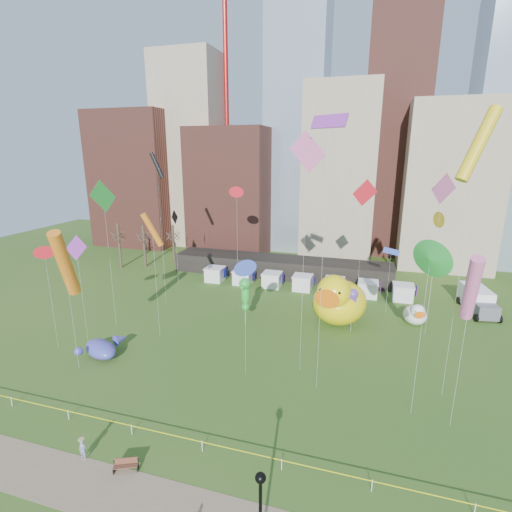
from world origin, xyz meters
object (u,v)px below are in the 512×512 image
(whale_inflatable, at_px, (102,348))
(box_truck, at_px, (477,300))
(seahorse_green, at_px, (245,292))
(lamppost, at_px, (260,505))
(park_bench, at_px, (126,464))
(seahorse_purple, at_px, (353,302))
(big_duck, at_px, (338,300))
(woman, at_px, (83,450))
(small_duck, at_px, (415,314))

(whale_inflatable, bearing_deg, box_truck, 55.16)
(seahorse_green, height_order, lamppost, seahorse_green)
(seahorse_green, relative_size, park_bench, 3.68)
(seahorse_green, height_order, box_truck, seahorse_green)
(seahorse_purple, bearing_deg, box_truck, 53.31)
(big_duck, relative_size, lamppost, 1.76)
(park_bench, xyz_separation_m, box_truck, (29.82, 37.73, 1.17))
(park_bench, distance_m, woman, 3.52)
(small_duck, distance_m, seahorse_purple, 9.18)
(whale_inflatable, bearing_deg, big_duck, 57.34)
(park_bench, bearing_deg, box_truck, 27.61)
(big_duck, xyz_separation_m, lamppost, (-1.28, -30.93, 0.19))
(seahorse_purple, relative_size, woman, 3.35)
(seahorse_purple, relative_size, park_bench, 3.20)
(woman, bearing_deg, whale_inflatable, 131.45)
(park_bench, bearing_deg, small_duck, 31.17)
(big_duck, height_order, whale_inflatable, big_duck)
(big_duck, height_order, woman, big_duck)
(park_bench, relative_size, box_truck, 0.22)
(whale_inflatable, relative_size, lamppost, 1.01)
(park_bench, distance_m, box_truck, 48.11)
(big_duck, xyz_separation_m, small_duck, (9.49, 2.63, -1.85))
(small_duck, xyz_separation_m, woman, (-24.79, -30.77, -0.53))
(seahorse_green, height_order, woman, seahorse_green)
(seahorse_purple, bearing_deg, big_duck, 154.93)
(big_duck, bearing_deg, whale_inflatable, -132.99)
(big_duck, distance_m, seahorse_green, 11.84)
(small_duck, relative_size, seahorse_green, 0.65)
(small_duck, bearing_deg, lamppost, -117.27)
(seahorse_purple, height_order, woman, seahorse_purple)
(seahorse_purple, bearing_deg, whale_inflatable, -133.14)
(small_duck, height_order, seahorse_green, seahorse_green)
(whale_inflatable, height_order, woman, whale_inflatable)
(seahorse_purple, xyz_separation_m, whale_inflatable, (-25.30, -13.80, -2.97))
(lamppost, bearing_deg, box_truck, 64.58)
(whale_inflatable, distance_m, woman, 15.06)
(small_duck, relative_size, lamppost, 0.74)
(park_bench, bearing_deg, lamppost, -39.35)
(big_duck, bearing_deg, woman, -104.95)
(lamppost, bearing_deg, woman, 168.70)
(lamppost, distance_m, box_truck, 44.99)
(big_duck, bearing_deg, box_truck, 41.82)
(big_duck, bearing_deg, seahorse_purple, -29.72)
(big_duck, xyz_separation_m, box_truck, (18.01, 9.67, -1.59))
(lamppost, bearing_deg, park_bench, 164.72)
(box_truck, relative_size, woman, 4.77)
(lamppost, distance_m, woman, 14.52)
(big_duck, relative_size, whale_inflatable, 1.74)
(seahorse_green, bearing_deg, small_duck, 16.75)
(big_duck, height_order, lamppost, big_duck)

